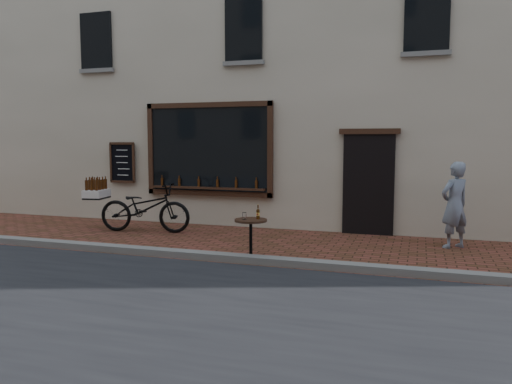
% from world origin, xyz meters
% --- Properties ---
extents(ground, '(90.00, 90.00, 0.00)m').
position_xyz_m(ground, '(0.00, 0.00, 0.00)').
color(ground, '#4E2B19').
rests_on(ground, ground).
extents(kerb, '(90.00, 0.25, 0.12)m').
position_xyz_m(kerb, '(0.00, 0.20, 0.06)').
color(kerb, slate).
rests_on(kerb, ground).
extents(shop_building, '(28.00, 6.20, 10.00)m').
position_xyz_m(shop_building, '(0.00, 6.50, 5.00)').
color(shop_building, beige).
rests_on(shop_building, ground).
extents(cargo_bicycle, '(2.49, 1.05, 1.18)m').
position_xyz_m(cargo_bicycle, '(-2.95, 2.15, 0.56)').
color(cargo_bicycle, black).
rests_on(cargo_bicycle, ground).
extents(bistro_table, '(0.56, 0.56, 0.96)m').
position_xyz_m(bistro_table, '(0.24, 0.35, 0.51)').
color(bistro_table, black).
rests_on(bistro_table, ground).
extents(pedestrian, '(0.72, 0.70, 1.67)m').
position_xyz_m(pedestrian, '(3.62, 2.55, 0.83)').
color(pedestrian, gray).
rests_on(pedestrian, ground).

